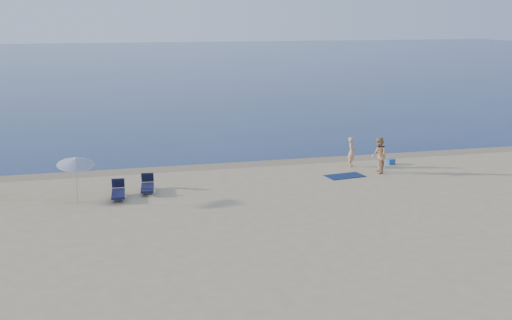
{
  "coord_description": "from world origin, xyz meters",
  "views": [
    {
      "loc": [
        -9.28,
        -13.9,
        8.02
      ],
      "look_at": [
        -1.5,
        16.0,
        1.0
      ],
      "focal_mm": 45.0,
      "sensor_mm": 36.0,
      "label": 1
    }
  ],
  "objects_px": {
    "person_left": "(352,152)",
    "umbrella_near": "(76,162)",
    "blue_cooler": "(391,162)",
    "person_right": "(379,155)"
  },
  "relations": [
    {
      "from": "person_left",
      "to": "umbrella_near",
      "type": "xyz_separation_m",
      "value": [
        -14.22,
        -3.19,
        1.0
      ]
    },
    {
      "from": "umbrella_near",
      "to": "person_left",
      "type": "bearing_deg",
      "value": 2.22
    },
    {
      "from": "blue_cooler",
      "to": "person_right",
      "type": "bearing_deg",
      "value": -143.93
    },
    {
      "from": "person_right",
      "to": "person_left",
      "type": "bearing_deg",
      "value": -139.8
    },
    {
      "from": "person_right",
      "to": "umbrella_near",
      "type": "bearing_deg",
      "value": -68.6
    },
    {
      "from": "person_right",
      "to": "blue_cooler",
      "type": "relative_size",
      "value": 4.48
    },
    {
      "from": "person_left",
      "to": "person_right",
      "type": "height_order",
      "value": "person_right"
    },
    {
      "from": "person_right",
      "to": "umbrella_near",
      "type": "height_order",
      "value": "umbrella_near"
    },
    {
      "from": "person_right",
      "to": "blue_cooler",
      "type": "xyz_separation_m",
      "value": [
        1.52,
        1.68,
        -0.79
      ]
    },
    {
      "from": "person_left",
      "to": "umbrella_near",
      "type": "bearing_deg",
      "value": 132.9
    }
  ]
}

